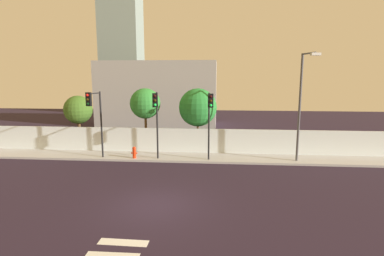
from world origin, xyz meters
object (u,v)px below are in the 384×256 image
(traffic_light_right, at_px, (210,112))
(roadside_tree_leftmost, at_px, (78,110))
(roadside_tree_midright, at_px, (198,108))
(fire_hydrant, at_px, (134,152))
(street_lamp_curbside, at_px, (302,100))
(traffic_light_center, at_px, (95,111))
(roadside_tree_midleft, at_px, (145,104))
(traffic_light_left, at_px, (156,111))

(traffic_light_right, xyz_separation_m, roadside_tree_leftmost, (-10.64, 3.49, -0.33))
(roadside_tree_leftmost, relative_size, roadside_tree_midright, 0.88)
(fire_hydrant, bearing_deg, street_lamp_curbside, 0.47)
(traffic_light_center, xyz_separation_m, traffic_light_right, (7.77, 0.17, -0.06))
(traffic_light_right, xyz_separation_m, fire_hydrant, (-5.29, 0.41, -2.91))
(roadside_tree_midright, bearing_deg, roadside_tree_midleft, 180.00)
(fire_hydrant, distance_m, roadside_tree_midright, 5.99)
(traffic_light_right, relative_size, roadside_tree_leftmost, 1.06)
(roadside_tree_leftmost, bearing_deg, fire_hydrant, -29.89)
(roadside_tree_leftmost, height_order, roadside_tree_midright, roadside_tree_midright)
(traffic_light_right, bearing_deg, traffic_light_left, -176.66)
(traffic_light_center, height_order, street_lamp_curbside, street_lamp_curbside)
(traffic_light_center, relative_size, roadside_tree_leftmost, 1.08)
(traffic_light_center, relative_size, fire_hydrant, 5.67)
(roadside_tree_leftmost, bearing_deg, traffic_light_left, -27.51)
(street_lamp_curbside, xyz_separation_m, roadside_tree_midleft, (-11.15, 2.98, -0.61))
(traffic_light_left, bearing_deg, roadside_tree_midright, 55.67)
(roadside_tree_midleft, bearing_deg, roadside_tree_midright, -0.00)
(roadside_tree_leftmost, relative_size, roadside_tree_midleft, 0.88)
(traffic_light_center, bearing_deg, traffic_light_right, 1.24)
(traffic_light_left, relative_size, traffic_light_center, 0.99)
(traffic_light_center, bearing_deg, fire_hydrant, 13.15)
(traffic_light_left, distance_m, traffic_light_right, 3.56)
(traffic_light_center, xyz_separation_m, roadside_tree_leftmost, (-2.88, 3.66, -0.39))
(street_lamp_curbside, relative_size, roadside_tree_leftmost, 1.66)
(roadside_tree_midleft, relative_size, roadside_tree_midright, 1.00)
(traffic_light_right, height_order, fire_hydrant, traffic_light_right)
(traffic_light_center, relative_size, traffic_light_right, 1.01)
(traffic_light_left, xyz_separation_m, fire_hydrant, (-1.74, 0.62, -2.95))
(roadside_tree_leftmost, xyz_separation_m, roadside_tree_midright, (9.62, -0.00, 0.28))
(traffic_light_right, relative_size, street_lamp_curbside, 0.64)
(roadside_tree_midleft, bearing_deg, traffic_light_left, -66.46)
(street_lamp_curbside, relative_size, roadside_tree_midleft, 1.45)
(roadside_tree_midleft, height_order, roadside_tree_midright, roadside_tree_midright)
(traffic_light_left, height_order, roadside_tree_midleft, roadside_tree_midleft)
(traffic_light_center, distance_m, roadside_tree_leftmost, 4.67)
(traffic_light_right, relative_size, roadside_tree_midright, 0.93)
(fire_hydrant, bearing_deg, roadside_tree_midleft, 87.52)
(traffic_light_left, distance_m, roadside_tree_leftmost, 8.01)
(traffic_light_left, relative_size, street_lamp_curbside, 0.65)
(traffic_light_left, height_order, traffic_light_center, traffic_light_center)
(roadside_tree_midright, bearing_deg, traffic_light_center, -151.53)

